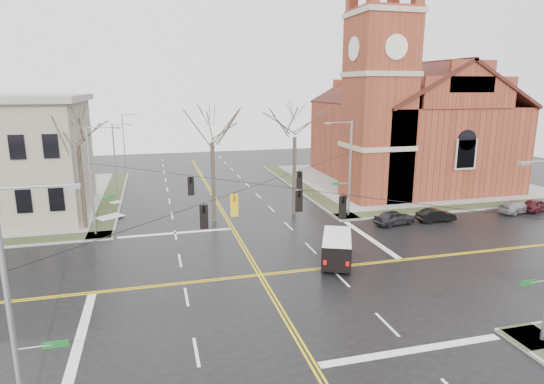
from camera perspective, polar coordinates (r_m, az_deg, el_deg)
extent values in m
plane|color=black|center=(30.78, -1.51, -10.37)|extent=(120.00, 120.00, 0.00)
cube|color=gray|center=(62.39, 15.80, 1.33)|extent=(30.00, 30.00, 0.15)
cube|color=#29341C|center=(56.68, 3.68, 0.74)|extent=(2.00, 30.00, 0.02)
cube|color=#29341C|center=(51.30, 23.57, -1.66)|extent=(30.00, 2.00, 0.02)
cube|color=#29341C|center=(54.08, -19.46, -0.60)|extent=(2.00, 30.00, 0.02)
cube|color=gold|center=(30.75, -1.73, -10.38)|extent=(0.12, 100.00, 0.01)
cube|color=gold|center=(30.80, -1.29, -10.34)|extent=(0.12, 100.00, 0.01)
cube|color=gold|center=(30.67, -1.46, -10.45)|extent=(100.00, 0.12, 0.01)
cube|color=gold|center=(30.88, -1.56, -10.27)|extent=(100.00, 0.12, 0.01)
cube|color=silver|center=(23.86, 17.26, -18.42)|extent=(9.50, 0.50, 0.01)
cube|color=silver|center=(39.94, -12.06, -5.06)|extent=(9.50, 0.50, 0.01)
cube|color=silver|center=(25.93, -22.86, -16.20)|extent=(0.50, 9.50, 0.01)
cube|color=silver|center=(38.63, 12.13, -5.69)|extent=(0.50, 9.50, 0.01)
cube|color=brown|center=(50.34, 13.17, 10.19)|extent=(6.00, 6.00, 20.00)
cube|color=#B7A98C|center=(50.81, 13.77, 20.94)|extent=(6.30, 6.30, 0.50)
cylinder|color=silver|center=(47.76, 15.34, 17.15)|extent=(2.40, 0.15, 2.40)
cylinder|color=silver|center=(49.09, 10.25, 17.27)|extent=(0.15, 2.40, 2.40)
cube|color=brown|center=(62.98, 16.41, 5.95)|extent=(18.00, 24.00, 10.00)
cube|color=brown|center=(53.82, 11.08, 2.08)|extent=(2.00, 5.00, 4.40)
cylinder|color=gray|center=(43.59, 9.76, 2.86)|extent=(0.20, 0.20, 9.00)
cylinder|color=gray|center=(43.60, 8.97, 1.08)|extent=(1.20, 0.06, 0.06)
cube|color=#105D1C|center=(43.33, 8.13, 1.03)|extent=(0.90, 0.04, 0.25)
cylinder|color=gray|center=(42.55, 8.50, 8.63)|extent=(2.40, 0.08, 0.08)
cube|color=gray|center=(42.10, 6.98, 8.57)|extent=(0.50, 0.22, 0.15)
cylinder|color=gray|center=(40.05, -21.78, 1.20)|extent=(0.20, 0.20, 9.00)
cylinder|color=gray|center=(40.25, -20.77, -0.62)|extent=(1.20, 0.06, 0.06)
cube|color=#105D1C|center=(40.18, -19.78, -0.57)|extent=(0.90, 0.04, 0.25)
cylinder|color=gray|center=(39.31, -20.58, 7.60)|extent=(2.40, 0.08, 0.08)
cube|color=gray|center=(39.22, -18.81, 7.65)|extent=(0.50, 0.22, 0.15)
cylinder|color=gray|center=(25.23, 30.64, -9.61)|extent=(1.20, 0.06, 0.06)
cube|color=#105D1C|center=(24.75, 29.48, -9.89)|extent=(0.90, 0.04, 0.25)
cube|color=gray|center=(22.53, 29.09, 3.15)|extent=(0.50, 0.22, 0.15)
cylinder|color=gray|center=(18.41, -30.05, -13.16)|extent=(0.20, 0.20, 9.00)
cylinder|color=gray|center=(18.86, -27.73, -16.87)|extent=(1.20, 0.06, 0.06)
cube|color=#105D1C|center=(18.71, -25.55, -16.88)|extent=(0.90, 0.04, 0.25)
cylinder|color=gray|center=(16.76, -27.81, 0.56)|extent=(2.40, 0.08, 0.08)
cube|color=gray|center=(16.53, -23.75, 0.64)|extent=(0.50, 0.22, 0.15)
cylinder|color=black|center=(28.88, -1.59, 0.99)|extent=(23.02, 23.02, 0.03)
cylinder|color=black|center=(28.88, -1.59, 0.99)|extent=(23.02, 23.02, 0.03)
imported|color=black|center=(24.58, -8.54, -3.12)|extent=(0.21, 0.26, 1.30)
imported|color=black|center=(33.87, 3.47, 1.48)|extent=(0.21, 0.26, 1.30)
imported|color=#EAB70D|center=(26.75, -4.76, -1.68)|extent=(0.21, 0.26, 1.30)
imported|color=black|center=(32.31, -10.14, 0.73)|extent=(0.21, 0.26, 1.30)
imported|color=black|center=(26.59, 8.85, -1.88)|extent=(0.21, 0.26, 1.30)
imported|color=black|center=(27.70, 3.41, -1.14)|extent=(0.21, 0.26, 1.30)
cylinder|color=gray|center=(56.26, -19.14, 4.03)|extent=(0.16, 0.16, 8.00)
cylinder|color=gray|center=(55.76, -18.40, 8.06)|extent=(2.00, 0.07, 0.07)
cube|color=gray|center=(55.71, -17.36, 8.07)|extent=(0.45, 0.20, 0.13)
cylinder|color=gray|center=(76.06, -18.12, 6.29)|extent=(0.16, 0.16, 8.00)
cylinder|color=gray|center=(75.69, -17.56, 9.27)|extent=(2.00, 0.07, 0.07)
cube|color=gray|center=(75.65, -16.79, 9.28)|extent=(0.45, 0.20, 0.13)
cube|color=white|center=(32.77, 8.14, -6.88)|extent=(3.78, 5.36, 1.60)
cube|color=white|center=(34.81, 8.18, -6.08)|extent=(2.11, 1.55, 1.13)
cube|color=black|center=(34.96, 8.21, -5.10)|extent=(1.65, 0.80, 0.76)
cube|color=black|center=(32.78, 8.17, -5.91)|extent=(3.15, 3.90, 0.52)
cube|color=#B70C0A|center=(30.47, 6.65, -8.78)|extent=(0.23, 0.15, 0.32)
cube|color=#B70C0A|center=(30.46, 9.46, -8.88)|extent=(0.23, 0.15, 0.32)
cube|color=black|center=(33.06, 8.09, -8.21)|extent=(3.84, 5.42, 0.09)
cylinder|color=black|center=(34.61, 6.69, -7.13)|extent=(0.50, 0.72, 0.68)
cylinder|color=black|center=(34.61, 9.58, -7.23)|extent=(0.50, 0.72, 0.68)
cylinder|color=black|center=(31.53, 6.45, -9.19)|extent=(0.50, 0.72, 0.68)
cylinder|color=black|center=(31.52, 9.64, -9.30)|extent=(0.50, 0.72, 0.68)
imported|color=black|center=(42.72, 15.12, -3.12)|extent=(4.10, 2.22, 1.32)
imported|color=black|center=(44.87, 19.88, -2.76)|extent=(3.66, 1.30, 1.20)
imported|color=#97989A|center=(51.27, 28.29, -1.63)|extent=(4.52, 2.69, 1.23)
imported|color=#431318|center=(52.88, 30.19, -1.42)|extent=(3.95, 2.45, 1.26)
cylinder|color=#372C23|center=(42.50, -22.72, 0.53)|extent=(0.36, 0.36, 7.22)
cylinder|color=#372C23|center=(42.12, -7.38, 1.34)|extent=(0.36, 0.36, 7.21)
cylinder|color=#372C23|center=(44.37, 2.82, 2.15)|extent=(0.36, 0.36, 7.39)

